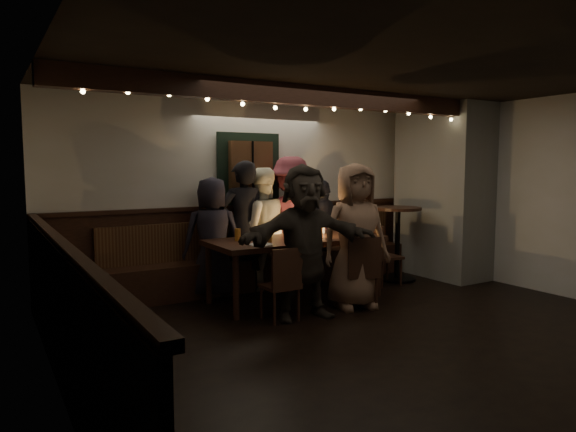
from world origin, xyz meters
TOP-DOWN VIEW (x-y plane):
  - room at (1.07, 1.42)m, footprint 6.02×5.01m
  - dining_table at (-0.07, 1.40)m, footprint 2.21×0.95m
  - chair_near_left at (-0.68, 0.68)m, footprint 0.37×0.37m
  - chair_near_right at (0.38, 0.64)m, footprint 0.50×0.50m
  - chair_end at (1.37, 1.44)m, footprint 0.43×0.43m
  - high_top at (1.82, 1.59)m, footprint 0.68×0.68m
  - person_a at (-0.91, 2.08)m, footprint 0.85×0.65m
  - person_b at (-0.47, 2.08)m, footprint 0.68×0.48m
  - person_c at (-0.18, 2.13)m, footprint 0.92×0.79m
  - person_d at (0.28, 2.08)m, footprint 1.34×1.03m
  - person_e at (0.83, 2.09)m, footprint 0.95×0.67m
  - person_f at (-0.40, 0.69)m, footprint 1.66×0.77m
  - person_g at (0.35, 0.75)m, footprint 0.93×0.70m

SIDE VIEW (x-z plane):
  - chair_near_left at x=-0.68m, z-range 0.05..0.87m
  - chair_end at x=1.37m, z-range 0.06..0.93m
  - chair_near_right at x=0.38m, z-range 0.06..0.93m
  - high_top at x=1.82m, z-range 0.14..1.23m
  - dining_table at x=-0.07m, z-range 0.24..1.20m
  - person_e at x=0.83m, z-range 0.00..1.49m
  - person_a at x=-0.91m, z-range 0.00..1.55m
  - person_c at x=-0.18m, z-range 0.00..1.67m
  - person_f at x=-0.40m, z-range 0.00..1.72m
  - person_g at x=0.35m, z-range 0.00..1.73m
  - person_b at x=-0.47m, z-range 0.00..1.76m
  - person_d at x=0.28m, z-range 0.00..1.82m
  - room at x=1.07m, z-range -0.24..2.38m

